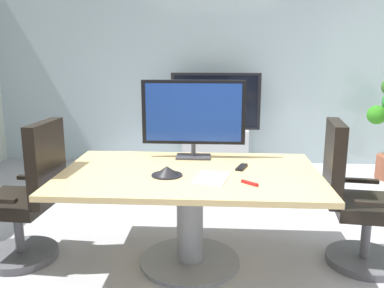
% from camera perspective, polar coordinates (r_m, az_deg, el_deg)
% --- Properties ---
extents(ground_plane, '(7.32, 7.32, 0.00)m').
position_cam_1_polar(ground_plane, '(3.16, 1.10, -17.35)').
color(ground_plane, '#99999E').
extents(wall_back_glass_partition, '(6.23, 0.10, 2.65)m').
position_cam_1_polar(wall_back_glass_partition, '(5.90, 2.52, 10.21)').
color(wall_back_glass_partition, '#9EB2B7').
rests_on(wall_back_glass_partition, ground).
extents(conference_table, '(1.88, 1.17, 0.73)m').
position_cam_1_polar(conference_table, '(3.06, -0.30, -7.18)').
color(conference_table, tan).
rests_on(conference_table, ground).
extents(office_chair_left, '(0.61, 0.59, 1.09)m').
position_cam_1_polar(office_chair_left, '(3.38, -21.81, -7.73)').
color(office_chair_left, '#4C4C51').
rests_on(office_chair_left, ground).
extents(office_chair_right, '(0.62, 0.60, 1.09)m').
position_cam_1_polar(office_chair_right, '(3.32, 21.70, -8.06)').
color(office_chair_right, '#4C4C51').
rests_on(office_chair_right, ground).
extents(tv_monitor, '(0.84, 0.18, 0.64)m').
position_cam_1_polar(tv_monitor, '(3.33, 0.21, 4.12)').
color(tv_monitor, '#333338').
rests_on(tv_monitor, conference_table).
extents(wall_display_unit, '(1.20, 0.36, 1.31)m').
position_cam_1_polar(wall_display_unit, '(5.66, 3.24, 1.05)').
color(wall_display_unit, '#B7BABC').
rests_on(wall_display_unit, ground).
extents(conference_phone, '(0.22, 0.22, 0.07)m').
position_cam_1_polar(conference_phone, '(2.90, -3.51, -3.82)').
color(conference_phone, black).
rests_on(conference_phone, conference_table).
extents(remote_control, '(0.10, 0.18, 0.02)m').
position_cam_1_polar(remote_control, '(3.10, 6.91, -3.21)').
color(remote_control, black).
rests_on(remote_control, conference_table).
extents(whiteboard_marker, '(0.11, 0.10, 0.02)m').
position_cam_1_polar(whiteboard_marker, '(2.74, 8.01, -5.40)').
color(whiteboard_marker, red).
rests_on(whiteboard_marker, conference_table).
extents(paper_notepad, '(0.26, 0.34, 0.01)m').
position_cam_1_polar(paper_notepad, '(2.84, 2.73, -4.75)').
color(paper_notepad, white).
rests_on(paper_notepad, conference_table).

